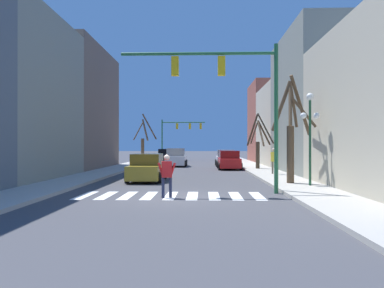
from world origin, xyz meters
TOP-DOWN VIEW (x-y plane):
  - ground_plane at (0.00, 0.00)m, footprint 240.00×240.00m
  - sidewalk_left at (-6.09, 0.00)m, footprint 2.59×90.00m
  - sidewalk_right at (6.09, 0.00)m, footprint 2.59×90.00m
  - building_row_left at (-10.38, 8.77)m, footprint 6.00×29.64m
  - building_row_right at (10.38, 15.76)m, footprint 6.00×41.98m
  - crosswalk_stripes at (-0.00, 0.63)m, footprint 7.65×2.60m
  - traffic_signal_near at (2.59, 1.46)m, footprint 6.90×0.28m
  - traffic_signal_far at (-2.19, 38.80)m, footprint 6.28×0.28m
  - street_lamp_right_corner at (6.56, 3.43)m, footprint 0.95×0.36m
  - car_parked_left_far at (3.64, 23.10)m, footprint 2.05×4.23m
  - car_parked_right_near at (-1.95, 7.06)m, footprint 2.04×4.47m
  - car_driving_away_lane at (-1.33, 22.20)m, footprint 2.13×4.11m
  - car_parked_right_mid at (-3.68, 34.61)m, footprint 1.97×4.28m
  - car_parked_left_mid at (3.65, 17.97)m, footprint 2.04×4.25m
  - pedestrian_near_right_corner at (6.18, 10.71)m, footprint 0.39×0.73m
  - pedestrian_on_right_sidewalk at (-0.10, -0.01)m, footprint 0.75×0.29m
  - street_tree_right_mid at (-5.89, 30.58)m, footprint 2.80×1.39m
  - street_tree_left_far at (5.98, 4.74)m, footprint 2.36×2.25m
  - street_tree_left_near at (6.03, 16.70)m, footprint 2.11×3.00m

SIDE VIEW (x-z plane):
  - ground_plane at x=0.00m, z-range 0.00..0.00m
  - crosswalk_stripes at x=0.00m, z-range 0.00..0.01m
  - sidewalk_left at x=-6.09m, z-range 0.00..0.15m
  - sidewalk_right at x=6.09m, z-range 0.00..0.15m
  - car_parked_right_near at x=-1.95m, z-range -0.05..1.55m
  - car_parked_right_mid at x=-3.68m, z-range -0.05..1.57m
  - car_parked_left_mid at x=3.65m, z-range -0.05..1.58m
  - car_parked_left_far at x=3.64m, z-range -0.05..1.59m
  - car_driving_away_lane at x=-1.33m, z-range -0.07..1.74m
  - pedestrian_on_right_sidewalk at x=-0.10m, z-range 0.16..1.89m
  - pedestrian_near_right_corner at x=6.18m, z-range 0.31..2.09m
  - street_tree_left_near at x=6.03m, z-range -0.03..4.65m
  - street_tree_right_mid at x=-5.89m, z-range -0.38..5.47m
  - street_tree_left_far at x=5.98m, z-range 0.02..5.68m
  - street_lamp_right_corner at x=6.56m, z-range 1.08..5.58m
  - traffic_signal_far at x=-2.19m, z-range 1.39..7.20m
  - building_row_right at x=10.38m, z-range -0.69..9.68m
  - traffic_signal_near at x=2.59m, z-range 1.48..8.01m
  - building_row_left at x=-10.38m, z-range -0.20..10.73m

